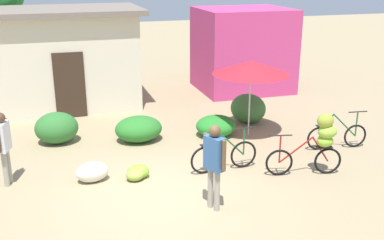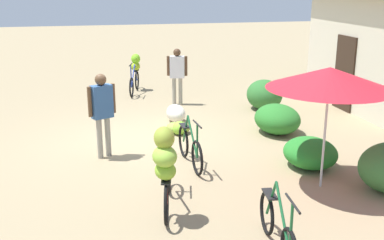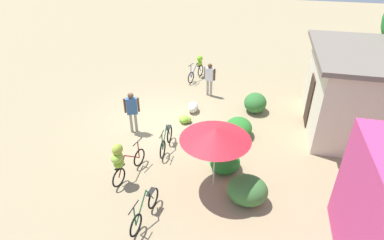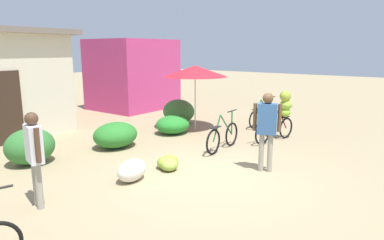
{
  "view_description": "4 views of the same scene",
  "coord_description": "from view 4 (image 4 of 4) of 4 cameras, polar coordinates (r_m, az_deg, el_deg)",
  "views": [
    {
      "loc": [
        -1.94,
        -8.19,
        4.43
      ],
      "look_at": [
        0.97,
        1.29,
        1.1
      ],
      "focal_mm": 43.3,
      "sensor_mm": 36.0,
      "label": 1
    },
    {
      "loc": [
        9.69,
        -1.08,
        3.35
      ],
      "look_at": [
        1.25,
        0.89,
        0.8
      ],
      "focal_mm": 43.75,
      "sensor_mm": 36.0,
      "label": 2
    },
    {
      "loc": [
        10.16,
        3.76,
        6.66
      ],
      "look_at": [
        1.05,
        1.6,
        1.03
      ],
      "focal_mm": 29.05,
      "sensor_mm": 36.0,
      "label": 3
    },
    {
      "loc": [
        -5.79,
        -3.76,
        2.56
      ],
      "look_at": [
        0.75,
        1.16,
        0.88
      ],
      "focal_mm": 32.3,
      "sensor_mm": 36.0,
      "label": 4
    }
  ],
  "objects": [
    {
      "name": "bicycle_by_shop",
      "position": [
        11.87,
        11.61,
        0.59
      ],
      "size": [
        1.6,
        0.25,
        0.96
      ],
      "color": "black",
      "rests_on": "ground"
    },
    {
      "name": "bicycle_center_loaded",
      "position": [
        10.14,
        14.72,
        1.43
      ],
      "size": [
        1.68,
        0.51,
        1.42
      ],
      "color": "black",
      "rests_on": "ground"
    },
    {
      "name": "hedge_bush_mid",
      "position": [
        10.66,
        -3.19,
        -0.76
      ],
      "size": [
        1.1,
        0.99,
        0.56
      ],
      "primitive_type": "ellipsoid",
      "color": "#257E2A",
      "rests_on": "ground"
    },
    {
      "name": "market_umbrella",
      "position": [
        10.97,
        0.54,
        8.08
      ],
      "size": [
        2.03,
        2.03,
        2.06
      ],
      "color": "beige",
      "rests_on": "ground"
    },
    {
      "name": "person_bystander",
      "position": [
        6.11,
        -24.59,
        -4.57
      ],
      "size": [
        0.3,
        0.56,
        1.59
      ],
      "color": "gray",
      "rests_on": "ground"
    },
    {
      "name": "person_vendor",
      "position": [
        7.36,
        12.26,
        -0.63
      ],
      "size": [
        0.34,
        0.54,
        1.69
      ],
      "color": "gray",
      "rests_on": "ground"
    },
    {
      "name": "hedge_bush_by_door",
      "position": [
        12.13,
        -2.23,
        1.44
      ],
      "size": [
        1.01,
        1.16,
        0.84
      ],
      "primitive_type": "ellipsoid",
      "color": "#3A7134",
      "rests_on": "ground"
    },
    {
      "name": "hedge_bush_front_left",
      "position": [
        8.63,
        -25.18,
        -3.96
      ],
      "size": [
        1.11,
        0.95,
        0.82
      ],
      "primitive_type": "ellipsoid",
      "color": "#2F6D2E",
      "rests_on": "ground"
    },
    {
      "name": "hedge_bush_front_right",
      "position": [
        9.36,
        -12.51,
        -2.43
      ],
      "size": [
        1.24,
        1.02,
        0.67
      ],
      "primitive_type": "ellipsoid",
      "color": "#297328",
      "rests_on": "ground"
    },
    {
      "name": "ground_plane",
      "position": [
        7.37,
        3.75,
        -8.77
      ],
      "size": [
        60.0,
        60.0,
        0.0
      ],
      "primitive_type": "plane",
      "color": "#998663"
    },
    {
      "name": "produce_sack",
      "position": [
        6.98,
        -9.92,
        -8.17
      ],
      "size": [
        0.75,
        0.53,
        0.44
      ],
      "primitive_type": "ellipsoid",
      "rotation": [
        0.0,
        0.0,
        0.13
      ],
      "color": "silver",
      "rests_on": "ground"
    },
    {
      "name": "shop_pink",
      "position": [
        15.45,
        -9.75,
        7.46
      ],
      "size": [
        3.2,
        2.8,
        2.97
      ],
      "primitive_type": "cube",
      "color": "#C03875",
      "rests_on": "ground"
    },
    {
      "name": "bicycle_near_pile",
      "position": [
        8.92,
        5.12,
        -2.75
      ],
      "size": [
        1.61,
        0.16,
        0.97
      ],
      "color": "black",
      "rests_on": "ground"
    },
    {
      "name": "banana_pile_on_ground",
      "position": [
        7.57,
        -3.98,
        -7.09
      ],
      "size": [
        0.64,
        0.67,
        0.31
      ],
      "color": "#8BAB40",
      "rests_on": "ground"
    }
  ]
}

